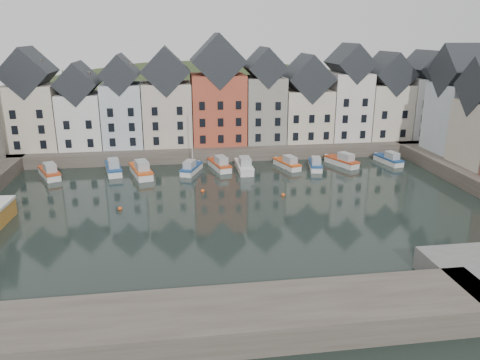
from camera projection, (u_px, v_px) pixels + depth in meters
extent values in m
plane|color=black|center=(242.00, 213.00, 53.68)|extent=(260.00, 260.00, 0.00)
cube|color=#494238|center=(217.00, 145.00, 81.68)|extent=(90.00, 16.00, 2.00)
cube|color=#494238|center=(143.00, 327.00, 31.25)|extent=(50.00, 6.00, 2.00)
ellipsoid|color=#2C381C|center=(208.00, 198.00, 111.95)|extent=(153.60, 70.40, 64.00)
sphere|color=#1E2F15|center=(140.00, 88.00, 97.21)|extent=(5.77, 5.77, 5.77)
sphere|color=#1E2F15|center=(308.00, 83.00, 111.93)|extent=(5.27, 5.27, 5.27)
sphere|color=#1E2F15|center=(345.00, 87.00, 106.77)|extent=(5.07, 5.07, 5.07)
sphere|color=#1E2F15|center=(269.00, 88.00, 105.33)|extent=(5.01, 5.01, 5.01)
sphere|color=#1E2F15|center=(29.00, 97.00, 99.97)|extent=(3.94, 3.94, 3.94)
sphere|color=#1E2F15|center=(322.00, 84.00, 111.95)|extent=(5.21, 5.21, 5.21)
sphere|color=#1E2F15|center=(213.00, 85.00, 106.77)|extent=(5.45, 5.45, 5.45)
sphere|color=#1E2F15|center=(380.00, 93.00, 102.23)|extent=(4.49, 4.49, 4.49)
cube|color=beige|center=(34.00, 117.00, 74.00)|extent=(7.67, 8.00, 10.07)
cube|color=black|center=(28.00, 72.00, 71.91)|extent=(7.67, 8.16, 7.67)
cube|color=white|center=(82.00, 120.00, 75.21)|extent=(6.56, 8.00, 8.61)
cube|color=black|center=(78.00, 83.00, 73.42)|extent=(6.56, 8.16, 6.56)
cube|color=silver|center=(123.00, 115.00, 75.89)|extent=(6.20, 8.00, 10.02)
cube|color=black|center=(120.00, 74.00, 73.91)|extent=(6.20, 8.16, 6.20)
cube|color=beige|center=(168.00, 114.00, 76.84)|extent=(7.70, 8.00, 10.08)
cube|color=black|center=(166.00, 70.00, 74.75)|extent=(7.70, 8.16, 7.70)
cube|color=#B44B33|center=(218.00, 109.00, 77.80)|extent=(8.69, 8.00, 11.28)
cube|color=black|center=(217.00, 61.00, 75.44)|extent=(8.69, 8.16, 8.69)
cube|color=gray|center=(263.00, 109.00, 78.92)|extent=(6.43, 8.00, 10.78)
cube|color=black|center=(264.00, 67.00, 76.81)|extent=(6.43, 8.16, 6.43)
cube|color=beige|center=(305.00, 115.00, 80.25)|extent=(7.88, 8.00, 8.56)
cube|color=black|center=(307.00, 78.00, 78.37)|extent=(7.88, 8.16, 7.88)
cube|color=silver|center=(346.00, 106.00, 80.84)|extent=(6.50, 8.00, 11.27)
cube|color=black|center=(349.00, 63.00, 78.65)|extent=(6.50, 8.16, 6.50)
cube|color=beige|center=(384.00, 111.00, 82.09)|extent=(7.23, 8.00, 9.32)
cube|color=black|center=(388.00, 73.00, 80.14)|extent=(7.23, 8.16, 7.23)
cube|color=white|center=(421.00, 107.00, 82.87)|extent=(6.18, 8.00, 10.32)
cube|color=black|center=(426.00, 68.00, 80.85)|extent=(6.18, 8.16, 6.18)
cube|color=silver|center=(458.00, 118.00, 71.75)|extent=(7.47, 8.00, 10.38)
cube|color=black|center=(465.00, 71.00, 69.58)|extent=(7.62, 8.00, 8.00)
sphere|color=#D55019|center=(203.00, 191.00, 60.63)|extent=(0.50, 0.50, 0.50)
sphere|color=#D55019|center=(283.00, 195.00, 59.17)|extent=(0.50, 0.50, 0.50)
sphere|color=#D55019|center=(120.00, 209.00, 54.56)|extent=(0.50, 0.50, 0.50)
cube|color=silver|center=(49.00, 174.00, 66.95)|extent=(4.26, 6.36, 1.13)
cube|color=#B73F1A|center=(49.00, 170.00, 66.76)|extent=(4.40, 6.52, 0.26)
cube|color=#A1A6A9|center=(50.00, 168.00, 65.84)|extent=(2.34, 2.84, 1.23)
cube|color=silver|center=(114.00, 170.00, 69.01)|extent=(3.07, 6.60, 1.16)
cube|color=navy|center=(113.00, 166.00, 68.81)|extent=(3.20, 6.74, 0.26)
cube|color=#A1A6A9|center=(113.00, 163.00, 67.76)|extent=(1.94, 2.78, 1.27)
cube|color=silver|center=(141.00, 173.00, 67.55)|extent=(3.77, 7.15, 1.26)
cube|color=#D55019|center=(141.00, 168.00, 67.34)|extent=(3.91, 7.32, 0.29)
cube|color=#A1A6A9|center=(142.00, 166.00, 66.24)|extent=(2.26, 3.06, 1.37)
cube|color=silver|center=(192.00, 170.00, 69.15)|extent=(3.62, 5.79, 1.02)
cube|color=navy|center=(192.00, 167.00, 68.98)|extent=(3.75, 5.93, 0.23)
cube|color=#A1A6A9|center=(189.00, 164.00, 68.04)|extent=(2.03, 2.55, 1.11)
cylinder|color=silver|center=(192.00, 135.00, 68.08)|extent=(0.13, 0.13, 10.21)
cube|color=silver|center=(219.00, 167.00, 70.92)|extent=(3.17, 6.29, 1.11)
cube|color=#B73F1A|center=(219.00, 163.00, 70.73)|extent=(3.30, 6.43, 0.25)
cube|color=#A1A6A9|center=(221.00, 160.00, 69.75)|extent=(1.93, 2.67, 1.21)
cube|color=silver|center=(244.00, 168.00, 69.87)|extent=(1.97, 6.52, 1.20)
cube|color=silver|center=(244.00, 164.00, 69.67)|extent=(2.08, 6.66, 0.27)
cube|color=#A1A6A9|center=(245.00, 162.00, 68.55)|extent=(1.53, 2.61, 1.30)
cube|color=silver|center=(287.00, 165.00, 71.60)|extent=(3.28, 5.83, 1.02)
cube|color=#D55019|center=(287.00, 162.00, 71.43)|extent=(3.41, 5.96, 0.23)
cube|color=#A1A6A9|center=(290.00, 160.00, 70.54)|extent=(1.92, 2.52, 1.12)
cube|color=silver|center=(315.00, 166.00, 71.14)|extent=(2.72, 5.68, 1.00)
cube|color=navy|center=(315.00, 163.00, 70.98)|extent=(2.83, 5.81, 0.23)
cube|color=#A1A6A9|center=(316.00, 161.00, 70.03)|extent=(1.69, 2.40, 1.09)
cube|color=silver|center=(341.00, 163.00, 72.86)|extent=(4.01, 6.18, 1.09)
cube|color=#B73F1A|center=(342.00, 159.00, 72.68)|extent=(4.15, 6.32, 0.25)
cube|color=#A1A6A9|center=(346.00, 157.00, 71.78)|extent=(2.22, 2.74, 1.19)
cube|color=silver|center=(388.00, 161.00, 73.92)|extent=(2.70, 5.83, 1.03)
cube|color=navy|center=(388.00, 158.00, 73.76)|extent=(2.81, 5.95, 0.23)
cube|color=#A1A6A9|center=(392.00, 156.00, 72.83)|extent=(1.71, 2.45, 1.12)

